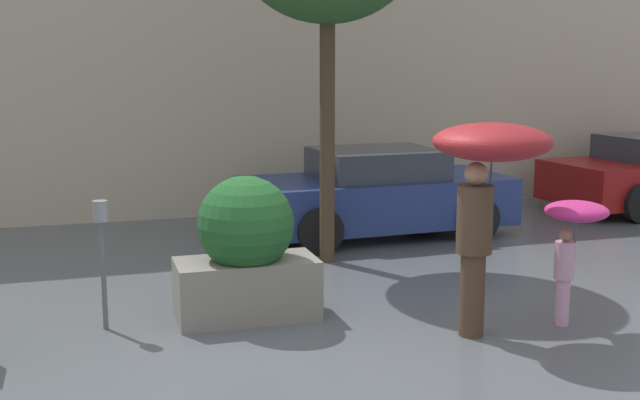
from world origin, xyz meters
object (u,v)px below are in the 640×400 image
(person_adult, at_px, (488,165))
(person_child, at_px, (573,228))
(parked_car_near, at_px, (376,194))
(parking_meter, at_px, (102,237))
(planter_box, at_px, (246,250))

(person_adult, distance_m, person_child, 1.12)
(parked_car_near, distance_m, parking_meter, 5.17)
(person_adult, bearing_deg, person_child, -1.19)
(parked_car_near, bearing_deg, planter_box, 138.42)
(person_child, height_order, parked_car_near, parked_car_near)
(parked_car_near, xyz_separation_m, parking_meter, (-4.01, -3.25, 0.30))
(person_adult, height_order, parking_meter, person_adult)
(person_adult, distance_m, parked_car_near, 4.58)
(person_child, bearing_deg, planter_box, -150.61)
(person_adult, xyz_separation_m, parked_car_near, (0.59, 4.43, -1.01))
(planter_box, distance_m, parked_car_near, 4.22)
(planter_box, xyz_separation_m, parked_car_near, (2.63, 3.30, -0.10))
(person_child, xyz_separation_m, parked_car_near, (-0.32, 4.46, -0.38))
(planter_box, xyz_separation_m, person_child, (2.95, -1.16, 0.28))
(person_adult, height_order, person_child, person_adult)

